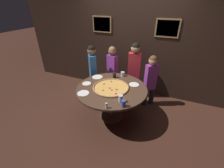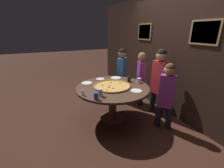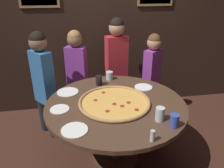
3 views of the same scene
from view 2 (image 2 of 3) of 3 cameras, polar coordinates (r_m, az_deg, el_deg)
ground_plane at (r=3.27m, az=0.20°, el=-13.20°), size 24.00×24.00×0.00m
back_wall at (r=3.55m, az=20.15°, el=10.85°), size 6.40×0.08×2.60m
dining_table at (r=3.00m, az=0.22°, el=-3.65°), size 1.43×1.43×0.74m
giant_pizza at (r=2.94m, az=-0.06°, el=-0.68°), size 0.73×0.73×0.03m
drink_cup_far_left at (r=3.23m, az=6.57°, el=1.88°), size 0.08×0.08×0.12m
drink_cup_near_right at (r=3.19m, az=10.23°, el=1.33°), size 0.09×0.09×0.10m
drink_cup_front_edge at (r=2.50m, az=-4.38°, el=-3.28°), size 0.08×0.08×0.13m
drink_cup_by_shaker at (r=2.39m, az=-6.08°, el=-4.56°), size 0.08×0.08×0.12m
white_plate_left_side at (r=2.77m, az=9.24°, el=-2.53°), size 0.21×0.21×0.01m
white_plate_beside_cup at (r=3.48m, az=1.49°, el=2.41°), size 0.24×0.24×0.01m
white_plate_right_side at (r=3.41m, az=-4.49°, el=1.95°), size 0.19×0.19×0.01m
white_plate_near_front at (r=3.18m, az=-9.57°, el=0.42°), size 0.22×0.22×0.01m
condiment_shaker at (r=2.57m, az=-10.99°, el=-3.28°), size 0.04×0.04×0.10m
diner_side_right at (r=3.30m, az=17.48°, el=1.85°), size 0.38×0.22×1.44m
diner_far_right at (r=3.87m, az=3.78°, el=4.63°), size 0.31×0.34×1.37m
diner_far_left at (r=3.71m, az=10.94°, el=3.08°), size 0.35×0.24×1.31m
diner_centre_back at (r=2.88m, az=20.08°, el=-3.20°), size 0.31×0.29×1.26m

